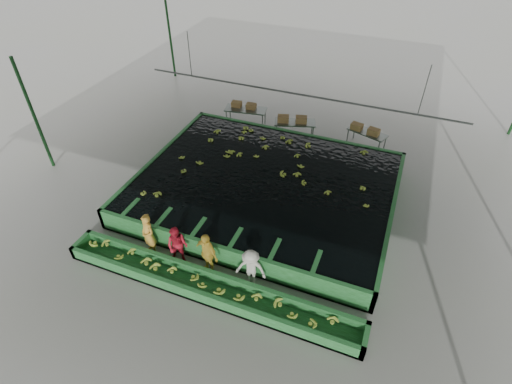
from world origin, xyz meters
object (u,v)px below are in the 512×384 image
at_px(worker_c, 207,253).
at_px(packing_table_left, 246,117).
at_px(packing_table_mid, 294,130).
at_px(packing_table_right, 366,139).
at_px(worker_b, 177,246).
at_px(worker_a, 148,235).
at_px(box_stack_left, 244,108).
at_px(box_stack_right, 365,132).
at_px(flotation_tank, 265,188).
at_px(sorting_trough, 208,287).
at_px(box_stack_mid, 292,122).
at_px(worker_d, 251,269).

distance_m(worker_c, packing_table_left, 9.72).
relative_size(packing_table_mid, packing_table_right, 1.08).
bearing_deg(worker_b, worker_a, 168.55).
distance_m(packing_table_right, box_stack_left, 6.29).
distance_m(worker_c, box_stack_right, 10.13).
height_order(worker_a, worker_c, worker_a).
distance_m(packing_table_mid, box_stack_left, 2.91).
height_order(flotation_tank, sorting_trough, flotation_tank).
relative_size(packing_table_left, box_stack_mid, 1.48).
height_order(box_stack_left, box_stack_mid, box_stack_left).
bearing_deg(flotation_tank, worker_c, -95.22).
bearing_deg(packing_table_mid, worker_a, -104.32).
bearing_deg(box_stack_right, box_stack_mid, -171.92).
bearing_deg(flotation_tank, packing_table_mid, 93.38).
relative_size(sorting_trough, worker_c, 5.99).
bearing_deg(worker_b, packing_table_mid, 70.99).
relative_size(packing_table_left, box_stack_left, 1.65).
bearing_deg(box_stack_mid, box_stack_left, 171.80).
bearing_deg(box_stack_mid, worker_a, -103.61).
distance_m(flotation_tank, sorting_trough, 5.10).
distance_m(worker_c, box_stack_left, 9.83).
relative_size(packing_table_right, box_stack_right, 1.34).
height_order(packing_table_right, box_stack_mid, box_stack_mid).
relative_size(box_stack_left, box_stack_right, 0.93).
relative_size(flotation_tank, worker_d, 6.66).
xyz_separation_m(packing_table_mid, box_stack_right, (3.29, 0.43, 0.38)).
bearing_deg(packing_table_left, sorting_trough, -73.62).
bearing_deg(packing_table_left, worker_d, -66.20).
distance_m(packing_table_left, box_stack_mid, 2.62).
bearing_deg(box_stack_right, box_stack_left, -179.10).
distance_m(worker_c, worker_d, 1.54).
relative_size(worker_b, box_stack_right, 1.11).
height_order(packing_table_mid, box_stack_mid, box_stack_mid).
xyz_separation_m(packing_table_left, packing_table_mid, (2.70, -0.25, -0.03)).
bearing_deg(box_stack_right, flotation_tank, -119.86).
height_order(packing_table_left, packing_table_mid, packing_table_left).
height_order(packing_table_left, box_stack_mid, box_stack_mid).
xyz_separation_m(packing_table_mid, box_stack_mid, (-0.13, -0.05, 0.45)).
bearing_deg(worker_b, worker_c, -11.45).
xyz_separation_m(sorting_trough, packing_table_left, (-2.99, 10.16, 0.23)).
relative_size(worker_c, packing_table_right, 0.92).
xyz_separation_m(packing_table_right, box_stack_left, (-6.27, -0.15, 0.54)).
bearing_deg(worker_c, box_stack_left, 127.61).
height_order(worker_c, box_stack_left, worker_c).
height_order(sorting_trough, worker_a, worker_a).
bearing_deg(box_stack_left, box_stack_right, 0.90).
bearing_deg(box_stack_mid, box_stack_right, 8.08).
relative_size(sorting_trough, packing_table_left, 4.78).
xyz_separation_m(worker_b, worker_d, (2.64, 0.00, -0.00)).
bearing_deg(packing_table_right, box_stack_left, -178.67).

